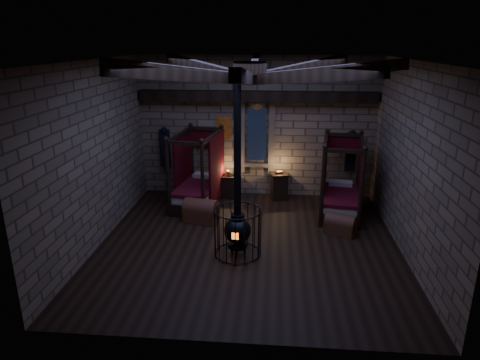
# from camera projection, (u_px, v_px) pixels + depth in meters

# --- Properties ---
(room) EXTENTS (7.02, 7.02, 4.29)m
(room) POSITION_uv_depth(u_px,v_px,m) (250.00, 82.00, 9.05)
(room) COLOR black
(room) RESTS_ON ground
(bed_left) EXTENTS (1.34, 2.16, 2.12)m
(bed_left) POSITION_uv_depth(u_px,v_px,m) (198.00, 187.00, 12.42)
(bed_left) COLOR black
(bed_left) RESTS_ON ground
(bed_right) EXTENTS (1.31, 2.12, 2.09)m
(bed_right) POSITION_uv_depth(u_px,v_px,m) (340.00, 196.00, 11.76)
(bed_right) COLOR black
(bed_right) RESTS_ON ground
(trunk_left) EXTENTS (0.96, 0.72, 0.63)m
(trunk_left) POSITION_uv_depth(u_px,v_px,m) (201.00, 211.00, 11.33)
(trunk_left) COLOR brown
(trunk_left) RESTS_ON ground
(trunk_right) EXTENTS (0.84, 0.71, 0.53)m
(trunk_right) POSITION_uv_depth(u_px,v_px,m) (340.00, 225.00, 10.62)
(trunk_right) COLOR brown
(trunk_right) RESTS_ON ground
(nightstand_left) EXTENTS (0.46, 0.45, 0.85)m
(nightstand_left) POSITION_uv_depth(u_px,v_px,m) (228.00, 186.00, 13.02)
(nightstand_left) COLOR black
(nightstand_left) RESTS_ON ground
(nightstand_right) EXTENTS (0.59, 0.58, 0.87)m
(nightstand_right) POSITION_uv_depth(u_px,v_px,m) (279.00, 186.00, 12.88)
(nightstand_right) COLOR black
(nightstand_right) RESTS_ON ground
(stove) EXTENTS (1.06, 1.06, 4.05)m
(stove) POSITION_uv_depth(u_px,v_px,m) (238.00, 228.00, 9.44)
(stove) COLOR black
(stove) RESTS_ON ground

